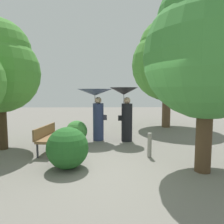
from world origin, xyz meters
TOP-DOWN VIEW (x-y plane):
  - ground_plane at (0.00, 0.00)m, footprint 40.00×40.00m
  - person_left at (-0.64, 3.11)m, footprint 1.36×1.36m
  - person_right at (0.49, 2.93)m, footprint 1.08×1.08m
  - park_bench at (-2.07, 1.63)m, footprint 0.70×1.55m
  - tree_near_right at (3.01, 5.96)m, footprint 3.77×3.77m
  - tree_mid_right at (2.08, -0.15)m, footprint 2.94×2.94m
  - bush_path_left at (-1.39, 2.89)m, footprint 0.82×0.82m
  - bush_path_right at (-1.21, 0.15)m, footprint 1.05×1.05m
  - path_marker_post at (1.02, 0.95)m, footprint 0.12×0.12m

SIDE VIEW (x-z plane):
  - ground_plane at x=0.00m, z-range 0.00..0.00m
  - path_marker_post at x=1.02m, z-range 0.00..0.72m
  - bush_path_left at x=-1.39m, z-range 0.00..0.82m
  - park_bench at x=-2.07m, z-range 0.10..0.93m
  - bush_path_right at x=-1.21m, z-range 0.00..1.05m
  - person_right at x=0.49m, z-range 0.37..2.45m
  - person_left at x=-0.64m, z-range 0.48..2.50m
  - tree_mid_right at x=2.08m, z-range 0.66..5.32m
  - tree_near_right at x=3.01m, z-range 0.75..6.48m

